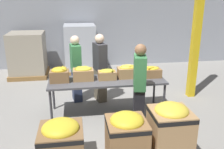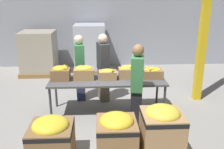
{
  "view_description": "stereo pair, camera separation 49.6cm",
  "coord_description": "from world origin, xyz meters",
  "px_view_note": "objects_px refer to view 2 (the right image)",
  "views": [
    {
      "loc": [
        -0.65,
        -4.99,
        2.52
      ],
      "look_at": [
        0.09,
        -0.08,
        0.9
      ],
      "focal_mm": 40.0,
      "sensor_mm": 36.0,
      "label": 1
    },
    {
      "loc": [
        -0.16,
        -5.04,
        2.52
      ],
      "look_at": [
        0.09,
        -0.08,
        0.9
      ],
      "focal_mm": 40.0,
      "sensor_mm": 36.0,
      "label": 2
    }
  ],
  "objects_px": {
    "banana_box_4": "(153,73)",
    "volunteer_0": "(80,68)",
    "banana_box_2": "(108,74)",
    "pallet_stack_0": "(39,53)",
    "sorting_table": "(107,82)",
    "support_pillar": "(205,17)",
    "volunteer_2": "(103,68)",
    "pallet_stack_1": "(90,48)",
    "banana_box_1": "(84,72)",
    "banana_box_3": "(129,72)",
    "banana_box_0": "(61,73)",
    "donation_bin_1": "(117,136)",
    "donation_bin_0": "(52,139)",
    "donation_bin_2": "(162,131)",
    "volunteer_1": "(137,87)"
  },
  "relations": [
    {
      "from": "banana_box_3",
      "to": "volunteer_1",
      "type": "height_order",
      "value": "volunteer_1"
    },
    {
      "from": "banana_box_3",
      "to": "donation_bin_0",
      "type": "height_order",
      "value": "banana_box_3"
    },
    {
      "from": "banana_box_0",
      "to": "banana_box_1",
      "type": "bearing_deg",
      "value": 5.15
    },
    {
      "from": "sorting_table",
      "to": "pallet_stack_0",
      "type": "xyz_separation_m",
      "value": [
        -2.12,
        2.96,
        -0.03
      ]
    },
    {
      "from": "banana_box_2",
      "to": "donation_bin_0",
      "type": "bearing_deg",
      "value": -118.27
    },
    {
      "from": "banana_box_1",
      "to": "volunteer_0",
      "type": "relative_size",
      "value": 0.27
    },
    {
      "from": "banana_box_2",
      "to": "donation_bin_1",
      "type": "xyz_separation_m",
      "value": [
        0.08,
        -1.72,
        -0.46
      ]
    },
    {
      "from": "donation_bin_1",
      "to": "banana_box_0",
      "type": "bearing_deg",
      "value": 122.26
    },
    {
      "from": "volunteer_0",
      "to": "pallet_stack_0",
      "type": "bearing_deg",
      "value": -154.01
    },
    {
      "from": "volunteer_1",
      "to": "support_pillar",
      "type": "relative_size",
      "value": 0.41
    },
    {
      "from": "banana_box_0",
      "to": "pallet_stack_0",
      "type": "xyz_separation_m",
      "value": [
        -1.13,
        2.92,
        -0.24
      ]
    },
    {
      "from": "banana_box_0",
      "to": "donation_bin_1",
      "type": "xyz_separation_m",
      "value": [
        1.08,
        -1.71,
        -0.51
      ]
    },
    {
      "from": "banana_box_4",
      "to": "volunteer_0",
      "type": "relative_size",
      "value": 0.25
    },
    {
      "from": "volunteer_0",
      "to": "pallet_stack_1",
      "type": "distance_m",
      "value": 2.4
    },
    {
      "from": "pallet_stack_1",
      "to": "banana_box_3",
      "type": "bearing_deg",
      "value": -72.99
    },
    {
      "from": "banana_box_3",
      "to": "pallet_stack_1",
      "type": "xyz_separation_m",
      "value": [
        -0.94,
        3.09,
        -0.13
      ]
    },
    {
      "from": "banana_box_3",
      "to": "volunteer_2",
      "type": "xyz_separation_m",
      "value": [
        -0.55,
        0.6,
        -0.09
      ]
    },
    {
      "from": "banana_box_4",
      "to": "support_pillar",
      "type": "xyz_separation_m",
      "value": [
        1.25,
        0.54,
        1.12
      ]
    },
    {
      "from": "banana_box_2",
      "to": "banana_box_3",
      "type": "relative_size",
      "value": 0.87
    },
    {
      "from": "banana_box_3",
      "to": "pallet_stack_0",
      "type": "height_order",
      "value": "pallet_stack_0"
    },
    {
      "from": "volunteer_1",
      "to": "banana_box_2",
      "type": "bearing_deg",
      "value": 49.73
    },
    {
      "from": "banana_box_2",
      "to": "banana_box_3",
      "type": "xyz_separation_m",
      "value": [
        0.46,
        0.04,
        0.03
      ]
    },
    {
      "from": "pallet_stack_1",
      "to": "volunteer_2",
      "type": "bearing_deg",
      "value": -80.86
    },
    {
      "from": "banana_box_2",
      "to": "pallet_stack_0",
      "type": "height_order",
      "value": "pallet_stack_0"
    },
    {
      "from": "banana_box_1",
      "to": "banana_box_2",
      "type": "distance_m",
      "value": 0.51
    },
    {
      "from": "sorting_table",
      "to": "pallet_stack_0",
      "type": "relative_size",
      "value": 1.79
    },
    {
      "from": "donation_bin_2",
      "to": "support_pillar",
      "type": "xyz_separation_m",
      "value": [
        1.45,
        2.27,
        1.53
      ]
    },
    {
      "from": "banana_box_1",
      "to": "banana_box_2",
      "type": "xyz_separation_m",
      "value": [
        0.51,
        -0.03,
        -0.04
      ]
    },
    {
      "from": "banana_box_3",
      "to": "volunteer_0",
      "type": "xyz_separation_m",
      "value": [
        -1.11,
        0.69,
        -0.11
      ]
    },
    {
      "from": "banana_box_3",
      "to": "donation_bin_2",
      "type": "height_order",
      "value": "banana_box_3"
    },
    {
      "from": "donation_bin_0",
      "to": "donation_bin_1",
      "type": "bearing_deg",
      "value": 0.0
    },
    {
      "from": "banana_box_1",
      "to": "donation_bin_0",
      "type": "distance_m",
      "value": 1.87
    },
    {
      "from": "sorting_table",
      "to": "banana_box_4",
      "type": "relative_size",
      "value": 6.07
    },
    {
      "from": "banana_box_0",
      "to": "donation_bin_2",
      "type": "height_order",
      "value": "banana_box_0"
    },
    {
      "from": "banana_box_0",
      "to": "pallet_stack_0",
      "type": "bearing_deg",
      "value": 111.11
    },
    {
      "from": "donation_bin_0",
      "to": "pallet_stack_0",
      "type": "distance_m",
      "value": 4.79
    },
    {
      "from": "volunteer_1",
      "to": "pallet_stack_1",
      "type": "bearing_deg",
      "value": 26.29
    },
    {
      "from": "sorting_table",
      "to": "pallet_stack_1",
      "type": "relative_size",
      "value": 1.58
    },
    {
      "from": "banana_box_4",
      "to": "support_pillar",
      "type": "relative_size",
      "value": 0.1
    },
    {
      "from": "donation_bin_1",
      "to": "pallet_stack_1",
      "type": "height_order",
      "value": "pallet_stack_1"
    },
    {
      "from": "volunteer_0",
      "to": "donation_bin_1",
      "type": "bearing_deg",
      "value": 8.47
    },
    {
      "from": "volunteer_1",
      "to": "banana_box_0",
      "type": "bearing_deg",
      "value": 77.9
    },
    {
      "from": "volunteer_2",
      "to": "pallet_stack_1",
      "type": "xyz_separation_m",
      "value": [
        -0.4,
        2.48,
        -0.04
      ]
    },
    {
      "from": "sorting_table",
      "to": "support_pillar",
      "type": "distance_m",
      "value": 2.66
    },
    {
      "from": "volunteer_0",
      "to": "banana_box_1",
      "type": "bearing_deg",
      "value": 3.37
    },
    {
      "from": "volunteer_0",
      "to": "volunteer_1",
      "type": "distance_m",
      "value": 1.84
    },
    {
      "from": "volunteer_0",
      "to": "volunteer_2",
      "type": "bearing_deg",
      "value": 73.29
    },
    {
      "from": "sorting_table",
      "to": "donation_bin_0",
      "type": "distance_m",
      "value": 1.93
    },
    {
      "from": "banana_box_1",
      "to": "banana_box_3",
      "type": "distance_m",
      "value": 0.97
    },
    {
      "from": "support_pillar",
      "to": "donation_bin_1",
      "type": "bearing_deg",
      "value": -133.48
    }
  ]
}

